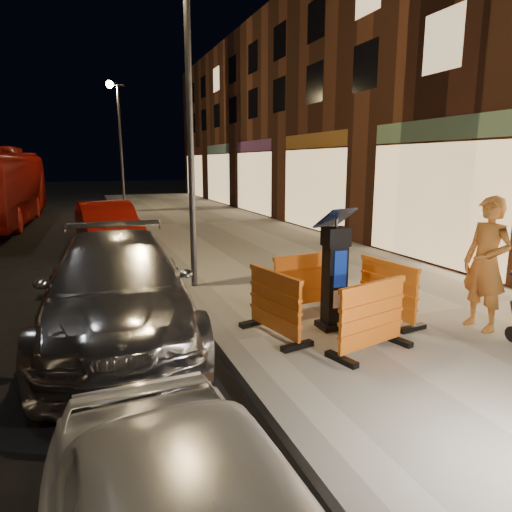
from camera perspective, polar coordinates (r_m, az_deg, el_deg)
name	(u,v)px	position (r m, az deg, el deg)	size (l,w,h in m)	color
ground_plane	(228,352)	(6.45, -3.55, -11.86)	(120.00, 120.00, 0.00)	black
sidewalk	(406,320)	(7.78, 18.22, -7.63)	(6.00, 60.00, 0.15)	gray
kerb	(228,347)	(6.42, -3.56, -11.25)	(0.30, 60.00, 0.15)	slate
parking_kiosk	(335,273)	(6.73, 9.81, -2.07)	(0.53, 0.53, 1.68)	black
barrier_front	(372,317)	(6.07, 14.28, -7.45)	(1.20, 0.50, 0.94)	orange
barrier_back	(305,282)	(7.63, 6.09, -3.21)	(1.20, 0.50, 0.94)	orange
barrier_kerbside	(275,304)	(6.41, 2.33, -6.05)	(1.20, 0.50, 0.94)	orange
barrier_bldgside	(388,291)	(7.35, 16.12, -4.20)	(1.20, 0.50, 0.94)	orange
car_silver	(120,336)	(7.27, -16.58, -9.54)	(2.08, 5.11, 1.48)	#A2A2A7
car_red	(109,249)	(14.41, -17.89, 0.85)	(1.49, 4.27, 1.41)	maroon
man	(486,264)	(7.38, 26.85, -0.87)	(0.71, 0.47, 1.96)	#9F5D26
street_lamp_mid	(190,130)	(8.89, -8.23, 15.30)	(0.12, 0.12, 6.00)	#3F3F44
street_lamp_far	(121,150)	(23.74, -16.51, 12.63)	(0.12, 0.12, 6.00)	#3F3F44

